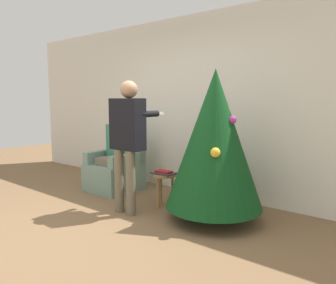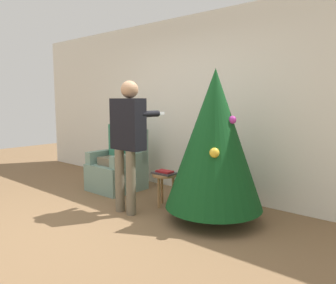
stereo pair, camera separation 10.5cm
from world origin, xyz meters
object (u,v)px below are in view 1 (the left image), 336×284
christmas_tree (215,139)px  armchair (117,169)px  side_stool (164,180)px  person_seated (115,148)px  person_standing (127,134)px

christmas_tree → armchair: bearing=174.4°
side_stool → christmas_tree: bearing=-1.9°
christmas_tree → person_seated: bearing=175.3°
christmas_tree → person_seated: (-1.91, 0.16, -0.30)m
christmas_tree → person_standing: christmas_tree is taller
christmas_tree → person_standing: 1.09m
person_standing → side_stool: person_standing is taller
person_seated → side_stool: person_seated is taller
christmas_tree → armchair: (-1.91, 0.19, -0.65)m
armchair → person_standing: (0.93, -0.64, 0.68)m
person_seated → person_standing: (0.93, -0.61, 0.33)m
armchair → person_seated: 0.35m
person_seated → side_stool: bearing=-6.6°
armchair → person_seated: size_ratio=0.78×
armchair → person_standing: bearing=-34.5°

